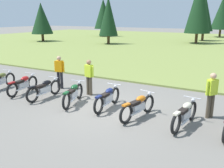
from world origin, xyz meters
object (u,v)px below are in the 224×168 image
object	(u,v)px
motorcycle_british_green	(73,94)
motorcycle_cream	(185,114)
rider_checking_bike	(89,75)
motorcycle_olive	(0,81)
motorcycle_navy	(108,98)
motorcycle_orange	(138,106)
motorcycle_black	(44,89)
rider_near_row_end	(212,93)
motorcycle_red	(23,84)
rider_with_back_turned	(60,70)

from	to	relation	value
motorcycle_british_green	motorcycle_cream	bearing A→B (deg)	0.21
rider_checking_bike	motorcycle_olive	bearing A→B (deg)	-162.93
motorcycle_navy	motorcycle_orange	distance (m)	1.48
motorcycle_black	motorcycle_orange	bearing A→B (deg)	-0.06
motorcycle_cream	motorcycle_orange	bearing A→B (deg)	-177.66
motorcycle_black	motorcycle_orange	distance (m)	4.56
motorcycle_olive	rider_near_row_end	world-z (taller)	rider_near_row_end
motorcycle_red	motorcycle_british_green	xyz separation A→B (m)	(3.04, -0.03, 0.00)
rider_checking_bike	rider_near_row_end	distance (m)	5.36
motorcycle_black	motorcycle_british_green	distance (m)	1.58
rider_with_back_turned	rider_checking_bike	bearing A→B (deg)	-5.22
motorcycle_olive	motorcycle_orange	bearing A→B (deg)	-0.14
motorcycle_cream	rider_with_back_turned	bearing A→B (deg)	167.23
motorcycle_british_green	rider_near_row_end	xyz separation A→B (m)	(5.25, 1.23, 0.51)
motorcycle_british_green	rider_checking_bike	distance (m)	1.45
motorcycle_red	motorcycle_orange	size ratio (longest dim) A/B	1.01
motorcycle_orange	motorcycle_red	bearing A→B (deg)	179.24
motorcycle_orange	motorcycle_british_green	bearing A→B (deg)	179.02
motorcycle_navy	motorcycle_orange	xyz separation A→B (m)	(1.46, -0.29, 0.00)
motorcycle_orange	rider_with_back_turned	xyz separation A→B (m)	(-5.01, 1.58, 0.51)
motorcycle_cream	rider_checking_bike	size ratio (longest dim) A/B	1.25
motorcycle_red	rider_with_back_turned	size ratio (longest dim) A/B	1.25
motorcycle_olive	rider_with_back_turned	size ratio (longest dim) A/B	1.25
rider_near_row_end	motorcycle_black	bearing A→B (deg)	-169.42
motorcycle_olive	motorcycle_red	bearing A→B (deg)	2.21
motorcycle_british_green	rider_checking_bike	xyz separation A→B (m)	(-0.11, 1.35, 0.51)
motorcycle_navy	motorcycle_cream	distance (m)	3.12
motorcycle_navy	motorcycle_olive	bearing A→B (deg)	-177.45
rider_near_row_end	rider_checking_bike	bearing A→B (deg)	178.69
motorcycle_black	motorcycle_british_green	world-z (taller)	same
motorcycle_olive	motorcycle_red	distance (m)	1.58
rider_near_row_end	motorcycle_orange	bearing A→B (deg)	-150.55
motorcycle_olive	motorcycle_british_green	distance (m)	4.62
motorcycle_cream	motorcycle_olive	bearing A→B (deg)	-179.70
motorcycle_olive	motorcycle_cream	world-z (taller)	same
rider_checking_bike	rider_with_back_turned	bearing A→B (deg)	174.78
motorcycle_orange	rider_with_back_turned	bearing A→B (deg)	162.50
motorcycle_navy	rider_near_row_end	world-z (taller)	rider_near_row_end
motorcycle_olive	motorcycle_navy	bearing A→B (deg)	2.55
motorcycle_olive	motorcycle_orange	xyz separation A→B (m)	(7.60, -0.02, 0.00)
motorcycle_british_green	rider_near_row_end	distance (m)	5.41
motorcycle_orange	rider_near_row_end	xyz separation A→B (m)	(2.27, 1.28, 0.51)
motorcycle_olive	motorcycle_black	world-z (taller)	same
motorcycle_navy	motorcycle_cream	world-z (taller)	same
motorcycle_olive	motorcycle_red	world-z (taller)	same
rider_with_back_turned	motorcycle_red	bearing A→B (deg)	-123.97
motorcycle_british_green	motorcycle_navy	bearing A→B (deg)	9.00
motorcycle_black	rider_with_back_turned	bearing A→B (deg)	105.81
motorcycle_british_green	motorcycle_cream	xyz separation A→B (m)	(4.64, 0.02, 0.00)
motorcycle_orange	rider_near_row_end	bearing A→B (deg)	29.45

